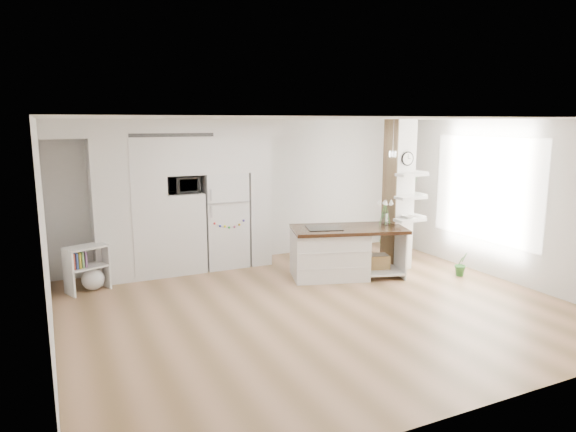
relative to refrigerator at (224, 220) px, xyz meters
name	(u,v)px	position (x,y,z in m)	size (l,w,h in m)	color
floor	(318,307)	(0.53, -2.68, -0.88)	(7.00, 6.00, 0.01)	tan
room	(319,180)	(0.53, -2.68, 0.98)	(7.04, 6.04, 2.72)	white
cabinet_wall	(173,189)	(-0.92, -0.01, 0.63)	(4.00, 0.71, 2.70)	white
refrigerator	(224,220)	(0.00, 0.00, 0.00)	(0.78, 0.69, 1.75)	white
column	(404,195)	(2.90, -1.55, 0.48)	(0.69, 0.90, 2.70)	silver
window	(486,189)	(4.00, -2.38, 0.62)	(2.40, 2.40, 0.00)	white
pendant_light	(411,157)	(2.23, -2.53, 1.24)	(0.12, 0.12, 0.10)	white
kitchen_island	(336,251)	(1.52, -1.51, -0.42)	(2.11, 1.44, 1.44)	white
bookshelf	(89,271)	(-2.41, -0.47, -0.55)	(0.71, 0.56, 0.74)	white
floor_plant_a	(461,264)	(3.52, -2.40, -0.66)	(0.23, 0.19, 0.42)	#378234
floor_plant_b	(385,238)	(3.52, -0.18, -0.66)	(0.24, 0.24, 0.43)	#378234
microwave	(183,185)	(-0.75, -0.06, 0.69)	(0.54, 0.37, 0.30)	#2D2D2D
shelf_plant	(410,184)	(3.15, -1.38, 0.65)	(0.27, 0.23, 0.30)	#378234
decor_bowl	(408,217)	(2.82, -1.78, 0.13)	(0.22, 0.22, 0.05)	white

